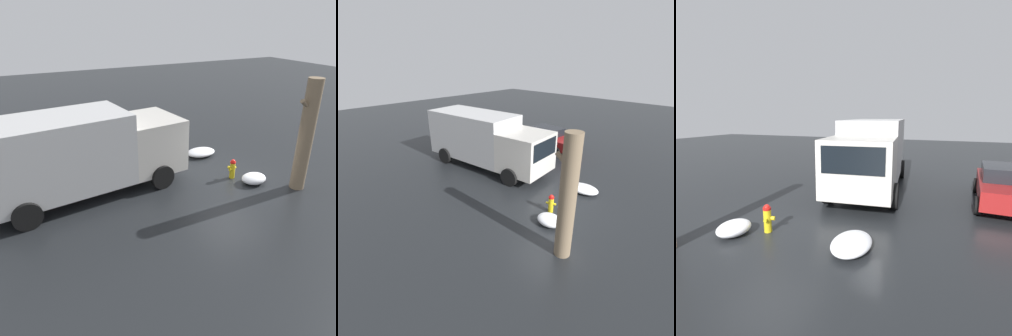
{
  "view_description": "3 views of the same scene",
  "coord_description": "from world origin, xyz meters",
  "views": [
    {
      "loc": [
        7.57,
        9.16,
        5.9
      ],
      "look_at": [
        2.67,
        -0.36,
        0.85
      ],
      "focal_mm": 35.0,
      "sensor_mm": 36.0,
      "label": 1
    },
    {
      "loc": [
        -5.05,
        7.77,
        5.88
      ],
      "look_at": [
        2.68,
        -0.16,
        1.09
      ],
      "focal_mm": 28.0,
      "sensor_mm": 36.0,
      "label": 2
    },
    {
      "loc": [
        -5.53,
        -4.35,
        3.14
      ],
      "look_at": [
        3.06,
        -1.07,
        1.29
      ],
      "focal_mm": 28.0,
      "sensor_mm": 36.0,
      "label": 3
    }
  ],
  "objects": [
    {
      "name": "ground_plane",
      "position": [
        0.0,
        0.0,
        0.0
      ],
      "size": [
        60.0,
        60.0,
        0.0
      ],
      "primitive_type": "plane",
      "color": "black"
    },
    {
      "name": "fire_hydrant",
      "position": [
        0.0,
        -0.0,
        0.4
      ],
      "size": [
        0.42,
        0.32,
        0.79
      ],
      "rotation": [
        0.0,
        0.0,
        5.04
      ],
      "color": "yellow",
      "rests_on": "ground_plane"
    },
    {
      "name": "tree_trunk",
      "position": [
        -1.68,
        1.74,
        2.03
      ],
      "size": [
        0.8,
        0.52,
        4.03
      ],
      "color": "#7F6B51",
      "rests_on": "ground_plane"
    },
    {
      "name": "delivery_truck",
      "position": [
        5.51,
        -1.45,
        1.61
      ],
      "size": [
        7.41,
        3.21,
        2.95
      ],
      "rotation": [
        0.0,
        0.0,
        1.67
      ],
      "color": "beige",
      "rests_on": "ground_plane"
    },
    {
      "name": "parked_car",
      "position": [
        4.84,
        -6.47,
        0.72
      ],
      "size": [
        4.15,
        2.15,
        1.39
      ],
      "rotation": [
        0.0,
        0.0,
        1.5
      ],
      "color": "maroon",
      "rests_on": "ground_plane"
    },
    {
      "name": "snow_pile_by_hydrant",
      "position": [
        -0.12,
        -2.47,
        0.16
      ],
      "size": [
        1.37,
        0.94,
        0.33
      ],
      "color": "white",
      "rests_on": "ground_plane"
    },
    {
      "name": "snow_pile_curbside",
      "position": [
        -0.47,
        0.73,
        0.19
      ],
      "size": [
        0.99,
        0.78,
        0.38
      ],
      "color": "white",
      "rests_on": "ground_plane"
    }
  ]
}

